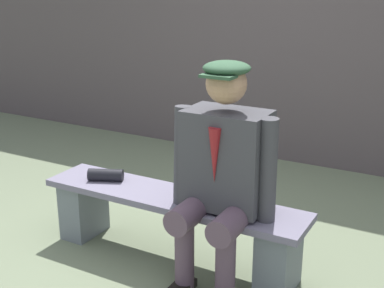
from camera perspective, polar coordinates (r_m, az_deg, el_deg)
ground_plane at (r=3.34m, az=-2.24°, el=-12.48°), size 30.00×30.00×0.00m
bench at (r=3.22m, az=-2.30°, el=-8.28°), size 1.70×0.36×0.43m
seated_man at (r=2.85m, az=3.37°, el=-2.59°), size 0.63×0.58×1.28m
rolled_magazine at (r=3.41m, az=-9.47°, el=-3.37°), size 0.24×0.16×0.08m
stadium_wall at (r=4.97m, az=11.41°, el=11.67°), size 12.00×0.24×2.38m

